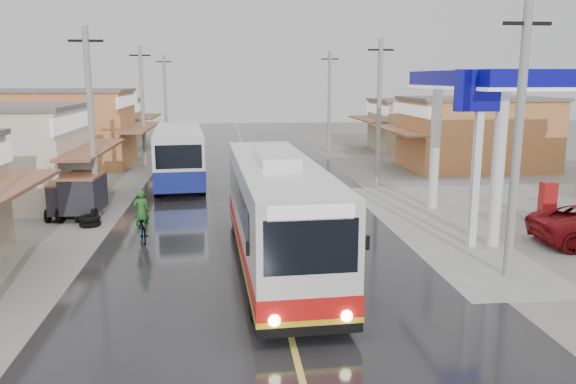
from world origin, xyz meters
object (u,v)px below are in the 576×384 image
at_px(cyclist, 143,224).
at_px(tricycle_near, 67,197).
at_px(tyre_stack, 90,221).
at_px(tricycle_far, 83,193).
at_px(second_bus, 179,155).
at_px(coach_bus, 276,212).

xyz_separation_m(cyclist, tricycle_near, (-3.69, 3.84, 0.28)).
height_order(tricycle_near, tyre_stack, tricycle_near).
bearing_deg(tricycle_near, tricycle_far, -3.02).
relative_size(second_bus, tricycle_far, 3.75).
relative_size(tricycle_near, tricycle_far, 0.82).
xyz_separation_m(tricycle_near, tricycle_far, (0.70, -0.03, 0.17)).
distance_m(coach_bus, cyclist, 5.81).
height_order(coach_bus, cyclist, coach_bus).
distance_m(second_bus, tyre_stack, 9.44).
height_order(cyclist, tyre_stack, cyclist).
bearing_deg(cyclist, tyre_stack, 123.05).
xyz_separation_m(coach_bus, tricycle_near, (-8.36, 7.12, -0.83)).
bearing_deg(tricycle_far, tricycle_near, -179.15).
height_order(second_bus, tyre_stack, second_bus).
relative_size(coach_bus, tricycle_near, 5.57).
distance_m(tricycle_near, tyre_stack, 2.06).
height_order(tricycle_far, tyre_stack, tricycle_far).
xyz_separation_m(coach_bus, tyre_stack, (-7.11, 5.63, -1.52)).
xyz_separation_m(second_bus, cyclist, (-0.49, -11.20, -1.05)).
distance_m(tricycle_near, tricycle_far, 0.72).
relative_size(cyclist, tricycle_near, 0.92).
distance_m(cyclist, tricycle_far, 4.87).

